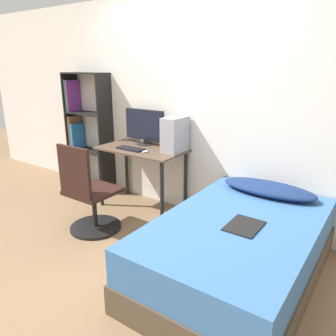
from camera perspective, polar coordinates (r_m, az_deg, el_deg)
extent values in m
plane|color=#846647|center=(3.20, -10.05, -15.38)|extent=(14.00, 14.00, 0.00)
cube|color=silver|center=(3.82, 4.00, 10.40)|extent=(8.00, 0.05, 2.50)
cube|color=brown|center=(3.93, -4.63, 3.27)|extent=(1.05, 0.58, 0.02)
cylinder|color=black|center=(4.19, -11.65, -1.62)|extent=(0.04, 0.04, 0.75)
cylinder|color=black|center=(3.59, -1.06, -4.54)|extent=(0.04, 0.04, 0.75)
cylinder|color=black|center=(4.52, -7.22, 0.02)|extent=(0.04, 0.04, 0.75)
cylinder|color=black|center=(3.97, 3.06, -2.36)|extent=(0.04, 0.04, 0.75)
cube|color=black|center=(5.02, -16.14, 6.42)|extent=(0.02, 0.28, 1.62)
cube|color=black|center=(4.52, -10.71, 5.64)|extent=(0.02, 0.28, 1.62)
cube|color=black|center=(4.98, -12.90, -3.01)|extent=(0.65, 0.28, 0.02)
cube|color=black|center=(4.82, -13.34, 2.95)|extent=(0.65, 0.28, 0.02)
cube|color=black|center=(4.72, -13.80, 9.23)|extent=(0.65, 0.28, 0.02)
cube|color=black|center=(4.68, -14.29, 15.72)|extent=(0.65, 0.28, 0.02)
cube|color=brown|center=(5.12, -15.39, 0.29)|extent=(0.03, 0.24, 0.48)
cube|color=teal|center=(5.11, -15.10, -0.19)|extent=(0.03, 0.24, 0.40)
cube|color=brown|center=(4.99, -15.83, 6.10)|extent=(0.04, 0.24, 0.47)
cube|color=#2870B7|center=(4.97, -15.43, 5.44)|extent=(0.04, 0.24, 0.36)
cube|color=green|center=(4.93, -16.40, 12.01)|extent=(0.02, 0.24, 0.43)
cube|color=#7A338E|center=(4.90, -16.16, 11.96)|extent=(0.02, 0.24, 0.43)
cylinder|color=black|center=(3.75, -12.44, -9.98)|extent=(0.56, 0.56, 0.03)
cylinder|color=black|center=(3.66, -12.66, -7.05)|extent=(0.05, 0.05, 0.39)
cube|color=black|center=(3.58, -12.89, -3.91)|extent=(0.48, 0.48, 0.04)
cube|color=black|center=(3.35, -16.02, -0.64)|extent=(0.43, 0.04, 0.51)
cube|color=#4C3D2D|center=(2.93, 11.77, -16.15)|extent=(1.18, 1.89, 0.24)
cube|color=#38669E|center=(2.79, 12.11, -11.60)|extent=(1.15, 1.86, 0.29)
ellipsoid|color=navy|center=(3.30, 17.09, -3.45)|extent=(0.90, 0.36, 0.11)
cube|color=black|center=(2.63, 13.12, -9.79)|extent=(0.24, 0.32, 0.01)
cylinder|color=black|center=(4.12, -4.07, 4.18)|extent=(0.20, 0.20, 0.01)
cylinder|color=black|center=(4.11, -4.08, 4.67)|extent=(0.04, 0.04, 0.06)
cube|color=black|center=(4.08, -4.10, 7.53)|extent=(0.59, 0.01, 0.38)
cube|color=black|center=(4.07, -4.17, 7.51)|extent=(0.57, 0.01, 0.35)
cube|color=black|center=(3.89, -6.54, 3.35)|extent=(0.34, 0.14, 0.02)
cube|color=#99999E|center=(3.73, 1.24, 5.83)|extent=(0.19, 0.33, 0.40)
ellipsoid|color=silver|center=(3.75, -3.98, 2.89)|extent=(0.06, 0.09, 0.02)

